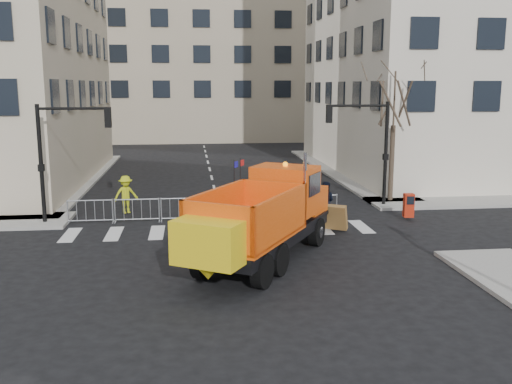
{
  "coord_description": "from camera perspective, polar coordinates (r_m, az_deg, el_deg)",
  "views": [
    {
      "loc": [
        -1.4,
        -18.46,
        6.2
      ],
      "look_at": [
        1.02,
        2.5,
        2.24
      ],
      "focal_mm": 40.0,
      "sensor_mm": 36.0,
      "label": 1
    }
  ],
  "objects": [
    {
      "name": "ground",
      "position": [
        19.53,
        -2.17,
        -7.9
      ],
      "size": [
        120.0,
        120.0,
        0.0
      ],
      "primitive_type": "plane",
      "color": "black",
      "rests_on": "ground"
    },
    {
      "name": "street_tree",
      "position": [
        30.94,
        13.53,
        5.79
      ],
      "size": [
        3.0,
        3.0,
        7.5
      ],
      "primitive_type": null,
      "color": "#382B21",
      "rests_on": "ground"
    },
    {
      "name": "cop_b",
      "position": [
        26.44,
        6.9,
        -0.94
      ],
      "size": [
        1.12,
        1.02,
        1.87
      ],
      "primitive_type": "imported",
      "rotation": [
        0.0,
        0.0,
        2.71
      ],
      "color": "black",
      "rests_on": "ground"
    },
    {
      "name": "sidewalk_back",
      "position": [
        27.68,
        -3.54,
        -2.18
      ],
      "size": [
        64.0,
        5.0,
        0.15
      ],
      "primitive_type": "cube",
      "color": "gray",
      "rests_on": "ground"
    },
    {
      "name": "traffic_light_right",
      "position": [
        29.87,
        12.84,
        3.63
      ],
      "size": [
        0.18,
        0.18,
        5.4
      ],
      "primitive_type": "cylinder",
      "color": "black",
      "rests_on": "ground"
    },
    {
      "name": "building_far",
      "position": [
        70.71,
        -5.64,
        15.29
      ],
      "size": [
        30.0,
        18.0,
        24.0
      ],
      "primitive_type": "cube",
      "color": "tan",
      "rests_on": "ground"
    },
    {
      "name": "crowd_barriers",
      "position": [
        26.67,
        -5.05,
        -1.64
      ],
      "size": [
        12.6,
        0.6,
        1.1
      ],
      "primitive_type": null,
      "color": "#9EA0A5",
      "rests_on": "ground"
    },
    {
      "name": "cop_c",
      "position": [
        23.7,
        5.57,
        -2.07
      ],
      "size": [
        0.79,
        1.28,
        2.03
      ],
      "primitive_type": "imported",
      "rotation": [
        0.0,
        0.0,
        4.44
      ],
      "color": "black",
      "rests_on": "ground"
    },
    {
      "name": "plow_truck",
      "position": [
        19.97,
        0.64,
        -2.38
      ],
      "size": [
        7.35,
        9.81,
        3.83
      ],
      "rotation": [
        0.0,
        0.0,
        1.03
      ],
      "color": "black",
      "rests_on": "ground"
    },
    {
      "name": "cop_a",
      "position": [
        23.71,
        5.25,
        -2.36
      ],
      "size": [
        0.66,
        0.44,
        1.78
      ],
      "primitive_type": "imported",
      "rotation": [
        0.0,
        0.0,
        3.16
      ],
      "color": "black",
      "rests_on": "ground"
    },
    {
      "name": "worker",
      "position": [
        27.97,
        -12.88,
        -0.24
      ],
      "size": [
        1.34,
        1.06,
        1.81
      ],
      "primitive_type": "imported",
      "rotation": [
        0.0,
        0.0,
        0.38
      ],
      "color": "#B6C016",
      "rests_on": "sidewalk_back"
    },
    {
      "name": "newspaper_box",
      "position": [
        27.46,
        15.01,
        -1.29
      ],
      "size": [
        0.49,
        0.45,
        1.1
      ],
      "primitive_type": "cube",
      "rotation": [
        0.0,
        0.0,
        -0.11
      ],
      "color": "#B8230E",
      "rests_on": "sidewalk_back"
    },
    {
      "name": "traffic_light_left",
      "position": [
        27.02,
        -20.7,
        2.49
      ],
      "size": [
        0.18,
        0.18,
        5.4
      ],
      "primitive_type": "cylinder",
      "color": "black",
      "rests_on": "ground"
    }
  ]
}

